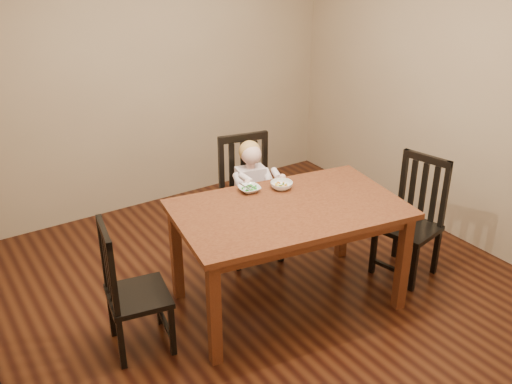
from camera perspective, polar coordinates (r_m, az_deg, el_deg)
room at (r=4.06m, az=0.86°, el=6.22°), size 4.01×4.01×2.71m
dining_table at (r=4.16m, az=3.30°, el=-2.65°), size 1.78×1.23×0.82m
chair_child at (r=4.92m, az=-0.69°, el=-0.82°), size 0.54×0.52×1.07m
chair_left at (r=3.93m, az=-12.45°, el=-9.62°), size 0.46×0.48×0.97m
chair_right at (r=4.83m, az=15.32°, el=-2.67°), size 0.50×0.52×1.01m
toddler at (r=4.81m, az=-0.47°, el=0.40°), size 0.39×0.45×0.55m
bowl_peas at (r=4.34m, az=-0.66°, el=0.31°), size 0.18×0.18×0.04m
bowl_veg at (r=4.39m, az=2.57°, el=0.67°), size 0.22×0.22×0.05m
fork at (r=4.30m, az=-1.05°, el=0.41°), size 0.07×0.13×0.05m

